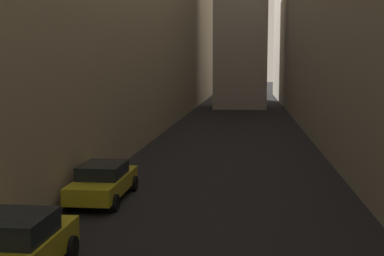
# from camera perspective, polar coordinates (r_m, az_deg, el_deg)

# --- Properties ---
(ground_plane) EXTENTS (264.00, 264.00, 0.00)m
(ground_plane) POSITION_cam_1_polar(r_m,az_deg,el_deg) (40.03, 4.74, -0.46)
(ground_plane) COLOR black
(building_block_left) EXTENTS (12.81, 108.00, 19.74)m
(building_block_left) POSITION_cam_1_polar(r_m,az_deg,el_deg) (43.94, -11.17, 12.99)
(building_block_left) COLOR gray
(building_block_left) RESTS_ON ground
(parked_car_left_third) EXTENTS (2.01, 4.30, 1.59)m
(parked_car_left_third) POSITION_cam_1_polar(r_m,az_deg,el_deg) (13.16, -19.42, -12.66)
(parked_car_left_third) COLOR #A59919
(parked_car_left_third) RESTS_ON ground
(parked_car_left_far) EXTENTS (1.93, 4.48, 1.43)m
(parked_car_left_far) POSITION_cam_1_polar(r_m,az_deg,el_deg) (19.94, -9.95, -5.89)
(parked_car_left_far) COLOR #A59919
(parked_car_left_far) RESTS_ON ground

